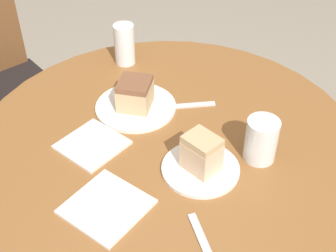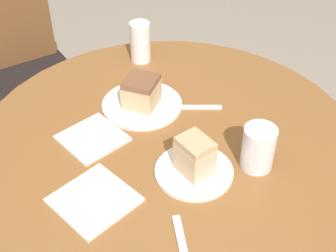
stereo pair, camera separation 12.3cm
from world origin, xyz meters
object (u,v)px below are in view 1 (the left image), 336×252
object	(u,v)px
plate_near	(136,107)
cake_slice_near	(135,94)
cake_slice_far	(201,153)
plate_far	(200,169)
glass_lemonade	(261,142)
glass_water	(125,46)

from	to	relation	value
plate_near	cake_slice_near	world-z (taller)	cake_slice_near
plate_near	cake_slice_far	xyz separation A→B (m)	(-0.07, -0.30, 0.05)
plate_near	cake_slice_near	bearing A→B (deg)	63.43
plate_far	glass_lemonade	distance (m)	0.16
plate_far	cake_slice_far	size ratio (longest dim) A/B	2.03
cake_slice_near	glass_water	xyz separation A→B (m)	(0.15, 0.20, 0.01)
plate_near	glass_lemonade	size ratio (longest dim) A/B	2.01
plate_near	glass_water	world-z (taller)	glass_water
plate_near	plate_far	size ratio (longest dim) A/B	1.20
plate_far	glass_water	world-z (taller)	glass_water
glass_lemonade	plate_far	bearing A→B (deg)	149.88
plate_near	glass_lemonade	world-z (taller)	glass_lemonade
plate_near	cake_slice_near	distance (m)	0.05
cake_slice_near	glass_water	size ratio (longest dim) A/B	0.94
plate_near	cake_slice_far	distance (m)	0.31
cake_slice_near	glass_lemonade	xyz separation A→B (m)	(0.07, -0.38, -0.00)
glass_lemonade	glass_water	size ratio (longest dim) A/B	0.86
cake_slice_near	glass_water	distance (m)	0.26
plate_far	glass_lemonade	bearing A→B (deg)	-30.12
cake_slice_near	glass_lemonade	distance (m)	0.38
plate_far	plate_near	bearing A→B (deg)	76.70
cake_slice_near	cake_slice_far	world-z (taller)	cake_slice_far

